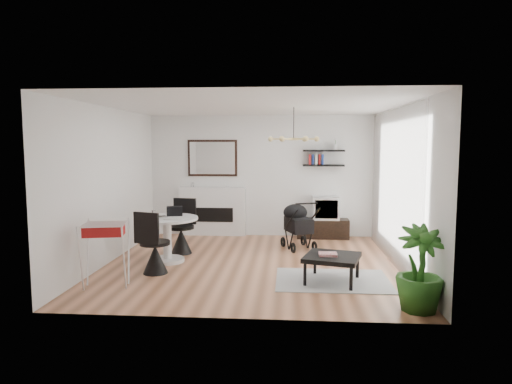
# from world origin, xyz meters

# --- Properties ---
(floor) EXTENTS (5.00, 5.00, 0.00)m
(floor) POSITION_xyz_m (0.00, 0.00, 0.00)
(floor) COLOR brown
(floor) RESTS_ON ground
(ceiling) EXTENTS (5.00, 5.00, 0.00)m
(ceiling) POSITION_xyz_m (0.00, 0.00, 2.70)
(ceiling) COLOR white
(ceiling) RESTS_ON wall_back
(wall_back) EXTENTS (5.00, 0.00, 5.00)m
(wall_back) POSITION_xyz_m (0.00, 2.50, 1.35)
(wall_back) COLOR white
(wall_back) RESTS_ON floor
(wall_left) EXTENTS (0.00, 5.00, 5.00)m
(wall_left) POSITION_xyz_m (-2.50, 0.00, 1.35)
(wall_left) COLOR white
(wall_left) RESTS_ON floor
(wall_right) EXTENTS (0.00, 5.00, 5.00)m
(wall_right) POSITION_xyz_m (2.50, 0.00, 1.35)
(wall_right) COLOR white
(wall_right) RESTS_ON floor
(sheer_curtain) EXTENTS (0.04, 3.60, 2.60)m
(sheer_curtain) POSITION_xyz_m (2.40, 0.20, 1.35)
(sheer_curtain) COLOR white
(sheer_curtain) RESTS_ON wall_right
(fireplace) EXTENTS (1.50, 0.17, 2.16)m
(fireplace) POSITION_xyz_m (-1.10, 2.42, 0.69)
(fireplace) COLOR white
(fireplace) RESTS_ON floor
(shelf_lower) EXTENTS (0.90, 0.25, 0.04)m
(shelf_lower) POSITION_xyz_m (1.37, 2.37, 1.60)
(shelf_lower) COLOR black
(shelf_lower) RESTS_ON wall_back
(shelf_upper) EXTENTS (0.90, 0.25, 0.04)m
(shelf_upper) POSITION_xyz_m (1.37, 2.37, 1.92)
(shelf_upper) COLOR black
(shelf_upper) RESTS_ON wall_back
(pendant_lamp) EXTENTS (0.90, 0.90, 0.10)m
(pendant_lamp) POSITION_xyz_m (0.70, 0.30, 2.15)
(pendant_lamp) COLOR tan
(pendant_lamp) RESTS_ON ceiling
(tv_console) EXTENTS (1.13, 0.39, 0.42)m
(tv_console) POSITION_xyz_m (1.37, 2.29, 0.21)
(tv_console) COLOR black
(tv_console) RESTS_ON floor
(crt_tv) EXTENTS (0.57, 0.50, 0.50)m
(crt_tv) POSITION_xyz_m (1.43, 2.29, 0.67)
(crt_tv) COLOR silver
(crt_tv) RESTS_ON tv_console
(dining_table) EXTENTS (1.08, 1.08, 0.79)m
(dining_table) POSITION_xyz_m (-1.50, 0.03, 0.52)
(dining_table) COLOR white
(dining_table) RESTS_ON floor
(laptop) EXTENTS (0.36, 0.32, 0.02)m
(laptop) POSITION_xyz_m (-1.64, -0.04, 0.80)
(laptop) COLOR black
(laptop) RESTS_ON dining_table
(black_bag) EXTENTS (0.31, 0.23, 0.17)m
(black_bag) POSITION_xyz_m (-1.41, 0.23, 0.87)
(black_bag) COLOR black
(black_bag) RESTS_ON dining_table
(newspaper) EXTENTS (0.37, 0.32, 0.01)m
(newspaper) POSITION_xyz_m (-1.31, -0.11, 0.80)
(newspaper) COLOR silver
(newspaper) RESTS_ON dining_table
(drinking_glass) EXTENTS (0.06, 0.06, 0.10)m
(drinking_glass) POSITION_xyz_m (-1.77, 0.17, 0.84)
(drinking_glass) COLOR white
(drinking_glass) RESTS_ON dining_table
(chair_far) EXTENTS (0.49, 0.51, 1.03)m
(chair_far) POSITION_xyz_m (-1.40, 0.67, 0.32)
(chair_far) COLOR black
(chair_far) RESTS_ON floor
(chair_near) EXTENTS (0.52, 0.54, 1.02)m
(chair_near) POSITION_xyz_m (-1.51, -0.71, 0.32)
(chair_near) COLOR black
(chair_near) RESTS_ON floor
(drying_rack) EXTENTS (0.74, 0.70, 0.94)m
(drying_rack) POSITION_xyz_m (-2.00, -1.44, 0.50)
(drying_rack) COLOR white
(drying_rack) RESTS_ON floor
(stroller) EXTENTS (0.73, 0.89, 0.98)m
(stroller) POSITION_xyz_m (0.80, 1.26, 0.42)
(stroller) COLOR black
(stroller) RESTS_ON floor
(rug) EXTENTS (1.71, 1.23, 0.01)m
(rug) POSITION_xyz_m (1.30, -0.88, 0.01)
(rug) COLOR #A3A3A3
(rug) RESTS_ON floor
(coffee_table) EXTENTS (0.96, 0.96, 0.40)m
(coffee_table) POSITION_xyz_m (1.28, -0.96, 0.36)
(coffee_table) COLOR black
(coffee_table) RESTS_ON rug
(magazines) EXTENTS (0.27, 0.21, 0.04)m
(magazines) POSITION_xyz_m (1.21, -0.98, 0.43)
(magazines) COLOR #B72D2E
(magazines) RESTS_ON coffee_table
(potted_plant) EXTENTS (0.69, 0.69, 1.07)m
(potted_plant) POSITION_xyz_m (2.25, -2.07, 0.53)
(potted_plant) COLOR #265D1A
(potted_plant) RESTS_ON floor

